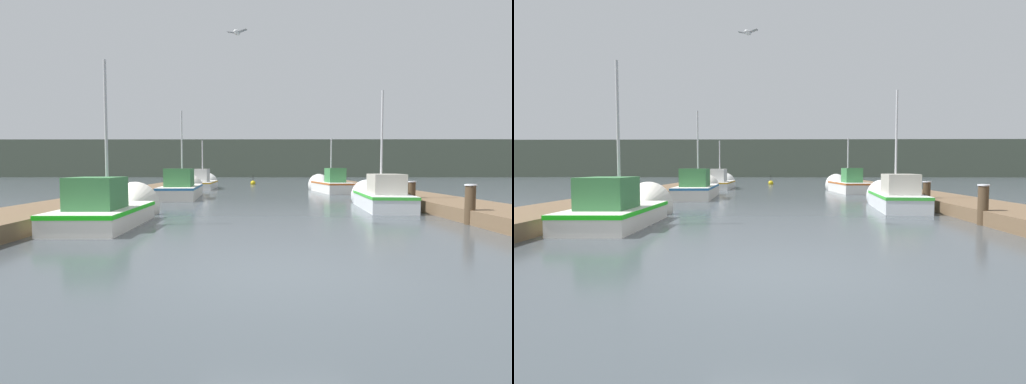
% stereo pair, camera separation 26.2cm
% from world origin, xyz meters
% --- Properties ---
extents(ground_plane, '(200.00, 200.00, 0.00)m').
position_xyz_m(ground_plane, '(0.00, 0.00, 0.00)').
color(ground_plane, '#3D4449').
extents(dock_left, '(2.31, 40.00, 0.40)m').
position_xyz_m(dock_left, '(-6.60, 16.00, 0.20)').
color(dock_left, brown).
rests_on(dock_left, ground_plane).
extents(dock_right, '(2.31, 40.00, 0.40)m').
position_xyz_m(dock_right, '(6.60, 16.00, 0.20)').
color(dock_right, brown).
rests_on(dock_right, ground_plane).
extents(distant_shore_ridge, '(120.00, 16.00, 5.97)m').
position_xyz_m(distant_shore_ridge, '(0.00, 65.36, 2.99)').
color(distant_shore_ridge, '#4C5647').
rests_on(distant_shore_ridge, ground_plane).
extents(fishing_boat_0, '(1.82, 4.76, 4.97)m').
position_xyz_m(fishing_boat_0, '(-4.36, 5.37, 0.39)').
color(fishing_boat_0, silver).
rests_on(fishing_boat_0, ground_plane).
extents(fishing_boat_1, '(1.91, 5.20, 4.88)m').
position_xyz_m(fishing_boat_1, '(4.42, 9.77, 0.44)').
color(fishing_boat_1, silver).
rests_on(fishing_boat_1, ground_plane).
extents(fishing_boat_2, '(2.09, 6.39, 5.00)m').
position_xyz_m(fishing_boat_2, '(-4.27, 15.34, 0.47)').
color(fishing_boat_2, silver).
rests_on(fishing_boat_2, ground_plane).
extents(fishing_boat_3, '(2.17, 5.73, 3.84)m').
position_xyz_m(fishing_boat_3, '(4.29, 19.93, 0.44)').
color(fishing_boat_3, silver).
rests_on(fishing_boat_3, ground_plane).
extents(fishing_boat_4, '(1.84, 5.47, 4.10)m').
position_xyz_m(fishing_boat_4, '(-4.38, 23.80, 0.43)').
color(fishing_boat_4, silver).
rests_on(fishing_boat_4, ground_plane).
extents(mooring_piling_0, '(0.26, 0.26, 0.95)m').
position_xyz_m(mooring_piling_0, '(-5.50, 5.21, 0.48)').
color(mooring_piling_0, '#473523').
rests_on(mooring_piling_0, ground_plane).
extents(mooring_piling_1, '(0.31, 0.31, 1.10)m').
position_xyz_m(mooring_piling_1, '(5.50, 5.11, 0.56)').
color(mooring_piling_1, '#473523').
rests_on(mooring_piling_1, ground_plane).
extents(mooring_piling_2, '(0.32, 0.32, 1.04)m').
position_xyz_m(mooring_piling_2, '(5.61, 9.55, 0.52)').
color(mooring_piling_2, '#473523').
rests_on(mooring_piling_2, ground_plane).
extents(mooring_piling_3, '(0.28, 0.28, 1.13)m').
position_xyz_m(mooring_piling_3, '(5.51, 27.53, 0.57)').
color(mooring_piling_3, '#473523').
rests_on(mooring_piling_3, ground_plane).
extents(channel_buoy, '(0.46, 0.46, 0.96)m').
position_xyz_m(channel_buoy, '(-0.76, 30.68, 0.13)').
color(channel_buoy, gold).
rests_on(channel_buoy, ground_plane).
extents(seagull_lead, '(0.55, 0.31, 0.12)m').
position_xyz_m(seagull_lead, '(-0.84, 4.91, 5.09)').
color(seagull_lead, white).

